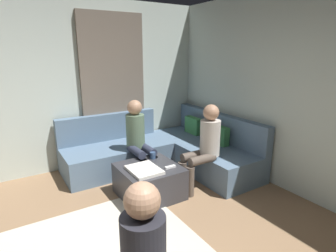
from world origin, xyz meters
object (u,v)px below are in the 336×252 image
object	(u,v)px
sectional_couch	(166,151)
ottoman	(149,181)
person_on_couch_back	(204,144)
game_remote	(170,167)
coffee_mug	(153,155)
person_on_couch_side	(138,137)

from	to	relation	value
sectional_couch	ottoman	world-z (taller)	sectional_couch
ottoman	person_on_couch_back	bearing A→B (deg)	74.88
ottoman	sectional_couch	bearing A→B (deg)	135.02
ottoman	game_remote	size ratio (longest dim) A/B	5.07
coffee_mug	game_remote	bearing A→B (deg)	5.71
person_on_couch_back	person_on_couch_side	distance (m)	0.99
sectional_couch	person_on_couch_side	size ratio (longest dim) A/B	2.12
game_remote	person_on_couch_back	distance (m)	0.59
ottoman	game_remote	xyz separation A→B (m)	(0.18, 0.22, 0.22)
sectional_couch	game_remote	distance (m)	1.02
sectional_couch	ottoman	bearing A→B (deg)	-44.98
coffee_mug	person_on_couch_back	world-z (taller)	person_on_couch_back
person_on_couch_back	person_on_couch_side	xyz separation A→B (m)	(-0.76, -0.63, 0.00)
coffee_mug	person_on_couch_side	bearing A→B (deg)	-171.06
ottoman	person_on_couch_side	bearing A→B (deg)	167.21
game_remote	person_on_couch_side	bearing A→B (deg)	-172.80
game_remote	coffee_mug	bearing A→B (deg)	-174.29
ottoman	coffee_mug	bearing A→B (deg)	140.71
person_on_couch_side	coffee_mug	bearing A→B (deg)	98.94
sectional_couch	game_remote	bearing A→B (deg)	-28.73
coffee_mug	game_remote	xyz separation A→B (m)	(0.40, 0.04, -0.04)
sectional_couch	coffee_mug	bearing A→B (deg)	-47.24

